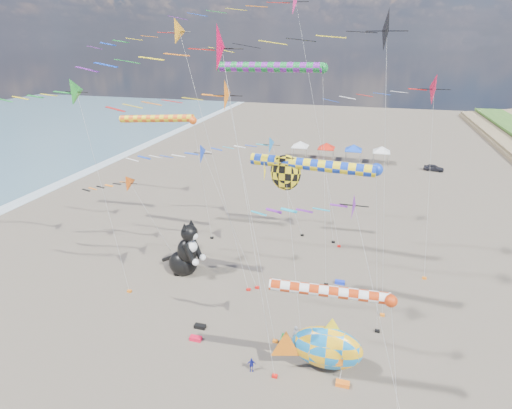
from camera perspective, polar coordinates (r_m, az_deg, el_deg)
The scene contains 28 objects.
delta_kite_0 at distance 40.79m, azimuth 4.96°, elevation 26.61°, with size 17.12×2.68×25.75m.
delta_kite_1 at distance 34.20m, azimuth -9.30°, elevation 6.31°, with size 11.95×1.91×13.07m.
delta_kite_2 at distance 32.72m, azimuth -11.87°, elevation 22.58°, with size 12.83×2.16×22.82m.
delta_kite_3 at distance 21.51m, azimuth -6.02°, elevation 20.81°, with size 11.46×2.62×22.04m.
delta_kite_4 at distance 35.25m, azimuth -26.83°, elevation 13.65°, with size 12.06×2.29×18.55m.
delta_kite_5 at distance 36.00m, azimuth 22.71°, elevation 14.65°, with size 10.75×2.79×18.84m.
delta_kite_6 at distance 20.33m, azimuth 9.93°, elevation -2.11°, with size 9.84×1.66×13.94m.
delta_kite_7 at distance 25.19m, azimuth -5.17°, elevation 14.41°, with size 11.01×2.16×18.99m.
delta_kite_8 at distance 40.71m, azimuth -16.21°, elevation 2.72°, with size 7.74×1.81×9.20m.
delta_kite_9 at distance 28.77m, azimuth 14.94°, elevation 22.47°, with size 14.19×2.84×23.10m.
delta_kite_10 at distance 43.90m, azimuth 2.50°, elevation 8.22°, with size 10.41×2.10×11.71m.
windsock_0 at distance 44.14m, azimuth -13.54°, elevation 11.76°, with size 10.05×0.82×13.84m.
windsock_1 at distance 27.91m, azimuth 8.80°, elevation 5.50°, with size 10.38×0.87×13.53m.
windsock_2 at distance 42.94m, azimuth 6.39°, elevation 5.82°, with size 7.63×0.71×9.33m.
windsock_3 at distance 32.87m, azimuth 2.55°, elevation 18.87°, with size 10.14×0.80×19.52m.
windsock_4 at distance 21.95m, azimuth 11.26°, elevation -12.33°, with size 8.00×0.67×9.08m.
angelfish_kite at distance 28.39m, azimuth 3.83°, elevation 4.38°, with size 3.74×3.02×13.70m.
cat_inflatable at distance 38.70m, azimuth -10.14°, elevation -5.99°, with size 4.27×2.13×5.76m, color black, non-canonical shape.
fish_inflatable at distance 28.70m, azimuth 9.95°, elevation -19.47°, with size 6.44×3.12×4.46m.
person_adult at distance 31.28m, azimuth 5.72°, elevation -18.12°, with size 0.56×0.37×1.54m, color slate.
child_green at distance 31.16m, azimuth 3.91°, elevation -18.71°, with size 0.56×0.44×1.15m, color #248E40.
child_blue at distance 29.34m, azimuth -0.67°, elevation -21.91°, with size 0.63×0.26×1.08m, color navy.
kite_bag_0 at distance 32.17m, azimuth -8.61°, elevation -18.39°, with size 0.90×0.44×0.30m, color red.
kite_bag_1 at distance 29.28m, azimuth 12.27°, elevation -23.74°, with size 0.90×0.44×0.30m, color orange.
kite_bag_2 at distance 33.19m, azimuth -7.99°, elevation -16.86°, with size 0.90×0.44×0.30m, color black.
kite_bag_3 at distance 38.72m, azimuth 11.89°, elevation -10.82°, with size 0.90×0.44×0.30m, color #1631E0.
tent_row at distance 76.82m, azimuth 11.93°, elevation 8.40°, with size 19.20×4.20×3.80m.
parked_car at distance 76.34m, azimuth 24.05°, elevation 4.82°, with size 1.33×3.29×1.12m, color #26262D.
Camera 1 is at (6.02, -14.58, 21.00)m, focal length 28.00 mm.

